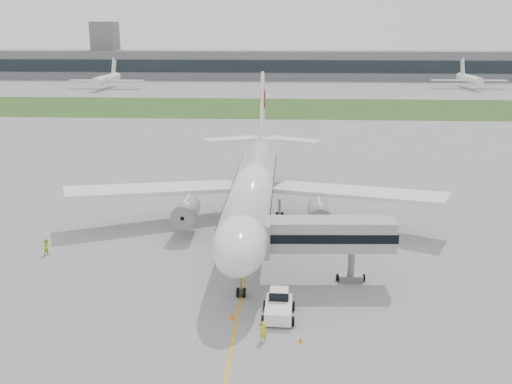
# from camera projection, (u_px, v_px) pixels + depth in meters

# --- Properties ---
(ground) EXTENTS (600.00, 600.00, 0.00)m
(ground) POSITION_uv_depth(u_px,v_px,m) (252.00, 240.00, 67.96)
(ground) COLOR gray
(ground) RESTS_ON ground
(apron_markings) EXTENTS (70.00, 70.00, 0.04)m
(apron_markings) POSITION_uv_depth(u_px,v_px,m) (249.00, 256.00, 63.16)
(apron_markings) COLOR orange
(apron_markings) RESTS_ON ground
(grass_strip) EXTENTS (600.00, 50.00, 0.02)m
(grass_strip) POSITION_uv_depth(u_px,v_px,m) (276.00, 108.00, 183.15)
(grass_strip) COLOR #36521E
(grass_strip) RESTS_ON ground
(terminal_building) EXTENTS (320.00, 22.30, 14.00)m
(terminal_building) POSITION_uv_depth(u_px,v_px,m) (281.00, 65.00, 286.71)
(terminal_building) COLOR slate
(terminal_building) RESTS_ON ground
(control_tower) EXTENTS (12.00, 12.00, 56.00)m
(control_tower) POSITION_uv_depth(u_px,v_px,m) (108.00, 78.00, 295.66)
(control_tower) COLOR slate
(control_tower) RESTS_ON ground
(airliner) EXTENTS (48.13, 53.95, 17.88)m
(airliner) POSITION_uv_depth(u_px,v_px,m) (254.00, 184.00, 71.08)
(airliner) COLOR white
(airliner) RESTS_ON ground
(pushback_tug) EXTENTS (2.88, 4.19, 2.12)m
(pushback_tug) POSITION_uv_depth(u_px,v_px,m) (279.00, 305.00, 49.79)
(pushback_tug) COLOR white
(pushback_tug) RESTS_ON ground
(jet_bridge) EXTENTS (14.71, 4.91, 6.81)m
(jet_bridge) POSITION_uv_depth(u_px,v_px,m) (314.00, 235.00, 55.03)
(jet_bridge) COLOR gray
(jet_bridge) RESTS_ON ground
(safety_cone_left) EXTENTS (0.44, 0.44, 0.61)m
(safety_cone_left) POSITION_uv_depth(u_px,v_px,m) (231.00, 315.00, 49.42)
(safety_cone_left) COLOR orange
(safety_cone_left) RESTS_ON ground
(safety_cone_right) EXTENTS (0.36, 0.36, 0.50)m
(safety_cone_right) POSITION_uv_depth(u_px,v_px,m) (300.00, 340.00, 45.69)
(safety_cone_right) COLOR orange
(safety_cone_right) RESTS_ON ground
(ground_crew_near) EXTENTS (0.74, 0.60, 1.77)m
(ground_crew_near) POSITION_uv_depth(u_px,v_px,m) (263.00, 331.00, 45.69)
(ground_crew_near) COLOR #C9D122
(ground_crew_near) RESTS_ON ground
(ground_crew_far) EXTENTS (1.03, 1.14, 1.93)m
(ground_crew_far) POSITION_uv_depth(u_px,v_px,m) (47.00, 247.00, 63.22)
(ground_crew_far) COLOR #B6F528
(ground_crew_far) RESTS_ON ground
(distant_aircraft_left) EXTENTS (32.07, 28.41, 12.08)m
(distant_aircraft_left) POSITION_uv_depth(u_px,v_px,m) (107.00, 89.00, 241.53)
(distant_aircraft_left) COLOR white
(distant_aircraft_left) RESTS_ON ground
(distant_aircraft_right) EXTENTS (31.40, 27.73, 11.96)m
(distant_aircraft_right) POSITION_uv_depth(u_px,v_px,m) (468.00, 89.00, 242.30)
(distant_aircraft_right) COLOR white
(distant_aircraft_right) RESTS_ON ground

